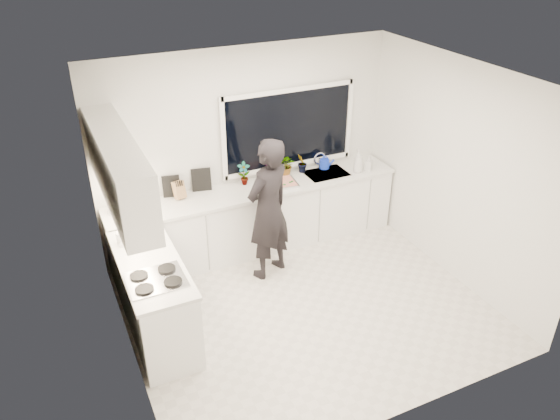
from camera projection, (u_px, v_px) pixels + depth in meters
floor at (306, 308)px, 6.44m from camera, size 4.00×3.50×0.02m
wall_back at (246, 149)px, 7.18m from camera, size 4.00×0.02×2.70m
wall_left at (117, 252)px, 5.04m from camera, size 0.02×3.50×2.70m
wall_right at (457, 173)px, 6.53m from camera, size 0.02×3.50×2.70m
ceiling at (313, 80)px, 5.12m from camera, size 4.00×3.50×0.02m
window at (289, 129)px, 7.27m from camera, size 1.80×0.02×1.00m
base_cabinets_back at (257, 219)px, 7.37m from camera, size 3.92×0.58×0.88m
base_cabinets_left at (155, 299)px, 5.88m from camera, size 0.58×1.60×0.88m
countertop_back at (257, 189)px, 7.14m from camera, size 3.94×0.62×0.04m
countertop_left at (150, 263)px, 5.66m from camera, size 0.62×1.60×0.04m
upper_cabinets at (118, 169)px, 5.43m from camera, size 0.34×2.10×0.70m
sink at (326, 176)px, 7.55m from camera, size 0.58×0.42×0.14m
faucet at (320, 161)px, 7.63m from camera, size 0.03×0.03×0.22m
stovetop at (156, 279)px, 5.36m from camera, size 0.56×0.48×0.03m
person at (268, 210)px, 6.62m from camera, size 0.79×0.67×1.84m
pizza_tray at (277, 183)px, 7.21m from camera, size 0.55×0.43×0.03m
pizza at (277, 182)px, 7.21m from camera, size 0.50×0.38×0.01m
watering_can at (324, 164)px, 7.65m from camera, size 0.17×0.17×0.13m
paper_towel_roll at (114, 204)px, 6.48m from camera, size 0.13×0.13×0.26m
knife_block at (179, 190)px, 6.83m from camera, size 0.15×0.13×0.22m
utensil_crock at (122, 238)px, 5.90m from camera, size 0.16×0.16×0.16m
picture_frame_large at (171, 186)px, 6.87m from camera, size 0.22×0.06×0.28m
picture_frame_small at (201, 180)px, 7.01m from camera, size 0.25×0.07×0.30m
herb_plants at (279, 167)px, 7.34m from camera, size 1.05×0.38×0.32m
soap_bottles at (361, 162)px, 7.51m from camera, size 0.31×0.14×0.33m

